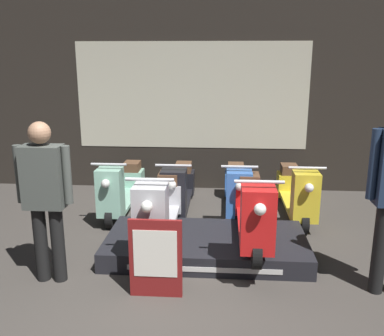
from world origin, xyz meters
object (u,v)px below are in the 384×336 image
Objects in this scene: scooter_display_right at (253,211)px; scooter_backrow_2 at (237,191)px; price_sign_board at (156,258)px; person_left_browsing at (45,192)px; scooter_display_left at (161,209)px; scooter_backrow_3 at (296,193)px; scooter_backrow_1 at (179,190)px; scooter_backrow_0 at (122,189)px.

scooter_backrow_2 is at bearing 95.15° from scooter_display_right.
scooter_backrow_2 reaches higher than price_sign_board.
scooter_display_left is at bearing 32.28° from person_left_browsing.
scooter_backrow_3 is at bearing 0.00° from scooter_backrow_2.
scooter_display_left is at bearing -92.51° from scooter_backrow_1.
scooter_display_left is at bearing 180.00° from scooter_display_right.
scooter_backrow_0 and scooter_backrow_1 have the same top height.
scooter_backrow_1 is at bearing 90.40° from price_sign_board.
scooter_backrow_0 and scooter_backrow_2 have the same top height.
scooter_display_left is 1.00m from scooter_display_right.
price_sign_board is (0.08, -0.87, -0.16)m from scooter_display_left.
scooter_display_right is at bearing -55.47° from scooter_backrow_1.
scooter_backrow_3 is 2.77m from price_sign_board.
scooter_display_right is 2.36× the size of price_sign_board.
price_sign_board is at bearing -137.00° from scooter_display_right.
price_sign_board is (0.02, -2.24, 0.05)m from scooter_backrow_1.
person_left_browsing reaches higher than scooter_backrow_1.
scooter_display_left is 1.39m from scooter_backrow_1.
scooter_backrow_0 is 0.82m from scooter_backrow_1.
scooter_display_left is 1.25m from person_left_browsing.
scooter_backrow_0 is (-0.76, 1.37, -0.21)m from scooter_display_left.
scooter_display_left reaches higher than scooter_backrow_0.
price_sign_board is at bearing -11.83° from person_left_browsing.
scooter_display_left is 1.58m from scooter_backrow_0.
scooter_backrow_0 and scooter_backrow_3 have the same top height.
scooter_backrow_0 is 1.00× the size of scooter_backrow_2.
person_left_browsing is (-1.01, -0.64, 0.37)m from scooter_display_left.
person_left_browsing reaches higher than scooter_backrow_0.
scooter_display_left is 1.00× the size of scooter_backrow_3.
person_left_browsing is at bearing -162.42° from scooter_display_right.
person_left_browsing is at bearing -143.44° from scooter_backrow_3.
person_left_browsing is (-2.01, -0.64, 0.37)m from scooter_display_right.
person_left_browsing is (-1.07, -2.01, 0.59)m from scooter_backrow_1.
price_sign_board is (-0.80, -2.24, 0.05)m from scooter_backrow_2.
scooter_backrow_3 is at bearing 38.89° from scooter_display_left.
scooter_backrow_2 is (1.64, 0.00, 0.00)m from scooter_backrow_0.
scooter_display_left is 2.20m from scooter_backrow_3.
scooter_backrow_3 is at bearing 36.56° from person_left_browsing.
person_left_browsing reaches higher than scooter_display_left.
scooter_backrow_0 is at bearing 142.13° from scooter_display_right.
scooter_backrow_0 is at bearing 180.00° from scooter_backrow_1.
scooter_backrow_3 is (1.70, 1.37, -0.21)m from scooter_display_left.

